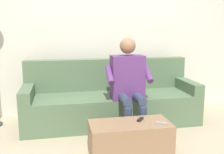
{
  "coord_description": "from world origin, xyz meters",
  "views": [
    {
      "loc": [
        0.69,
        3.38,
        1.32
      ],
      "look_at": [
        0.0,
        -0.04,
        0.66
      ],
      "focal_mm": 42.23,
      "sensor_mm": 36.0,
      "label": 1
    }
  ],
  "objects_px": {
    "couch": "(111,101)",
    "remote_gray": "(161,123)",
    "person_solo_seated": "(128,80)",
    "remote_black": "(140,119)",
    "coffee_table": "(130,139)"
  },
  "relations": [
    {
      "from": "remote_gray",
      "to": "couch",
      "type": "bearing_deg",
      "value": 133.04
    },
    {
      "from": "couch",
      "to": "remote_black",
      "type": "bearing_deg",
      "value": 97.19
    },
    {
      "from": "couch",
      "to": "remote_black",
      "type": "height_order",
      "value": "couch"
    },
    {
      "from": "remote_black",
      "to": "coffee_table",
      "type": "bearing_deg",
      "value": 153.01
    },
    {
      "from": "coffee_table",
      "to": "remote_gray",
      "type": "distance_m",
      "value": 0.37
    },
    {
      "from": "coffee_table",
      "to": "remote_black",
      "type": "relative_size",
      "value": 7.5
    },
    {
      "from": "couch",
      "to": "remote_gray",
      "type": "bearing_deg",
      "value": 104.69
    },
    {
      "from": "couch",
      "to": "coffee_table",
      "type": "xyz_separation_m",
      "value": [
        0.0,
        1.05,
        -0.12
      ]
    },
    {
      "from": "person_solo_seated",
      "to": "remote_black",
      "type": "relative_size",
      "value": 10.73
    },
    {
      "from": "remote_black",
      "to": "remote_gray",
      "type": "height_order",
      "value": "remote_black"
    },
    {
      "from": "person_solo_seated",
      "to": "remote_black",
      "type": "xyz_separation_m",
      "value": [
        0.03,
        0.61,
        -0.3
      ]
    },
    {
      "from": "couch",
      "to": "coffee_table",
      "type": "height_order",
      "value": "couch"
    },
    {
      "from": "coffee_table",
      "to": "person_solo_seated",
      "type": "relative_size",
      "value": 0.7
    },
    {
      "from": "remote_black",
      "to": "couch",
      "type": "bearing_deg",
      "value": 46.35
    },
    {
      "from": "person_solo_seated",
      "to": "remote_black",
      "type": "bearing_deg",
      "value": 87.22
    }
  ]
}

